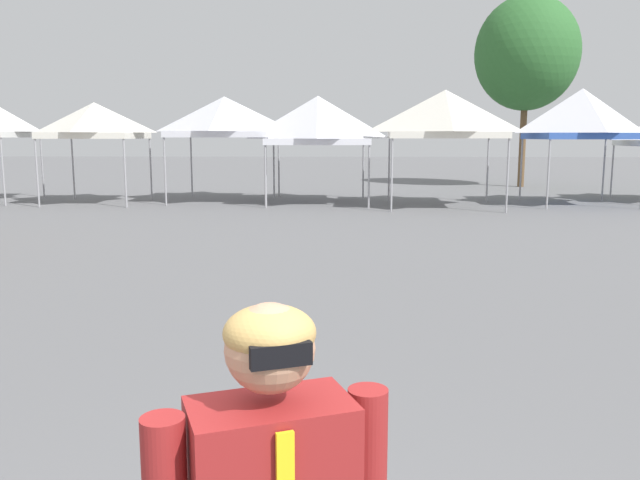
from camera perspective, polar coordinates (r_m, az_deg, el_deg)
canopy_tent_right_of_center at (r=22.76m, az=-19.22°, el=9.89°), size 2.92×2.92×3.29m
canopy_tent_far_left at (r=22.50m, az=-8.40°, el=10.66°), size 3.51×3.51×3.52m
canopy_tent_behind_right at (r=21.58m, az=-0.19°, el=10.49°), size 3.42×3.42×3.50m
canopy_tent_left_of_center at (r=20.83m, az=10.94°, el=10.82°), size 3.65×3.65×3.62m
canopy_tent_behind_left at (r=22.65m, az=22.04°, el=10.25°), size 3.04×3.04×3.70m
tree_behind_tents_right at (r=30.14m, az=17.75°, el=15.38°), size 4.40×4.40×8.14m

